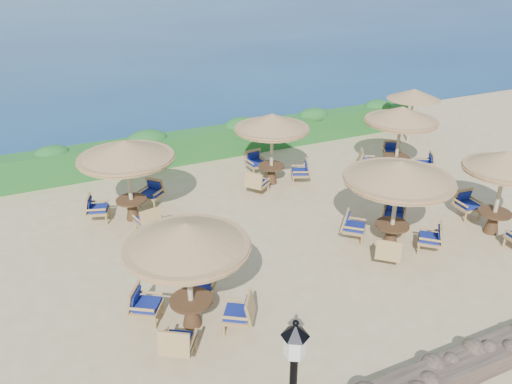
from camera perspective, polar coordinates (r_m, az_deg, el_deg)
name	(u,v)px	position (r m, az deg, el deg)	size (l,w,h in m)	color
ground	(321,230)	(15.50, 7.41, -4.36)	(120.00, 120.00, 0.00)	tan
sea	(66,12)	(81.92, -20.84, 18.70)	(160.00, 160.00, 0.00)	navy
hedge	(231,140)	(21.09, -2.87, 5.94)	(18.00, 0.90, 1.20)	#1A511F
stone_wall	(482,359)	(11.67, 24.41, -16.99)	(15.00, 0.65, 0.44)	brown
extra_parasol	(414,94)	(23.07, 17.62, 10.60)	(2.30, 2.30, 2.41)	tan
cafe_set_0	(188,258)	(10.86, -7.79, -7.46)	(2.75, 2.75, 2.65)	tan
cafe_set_1	(397,187)	(14.27, 15.87, 0.59)	(3.07, 3.07, 2.65)	tan
cafe_set_2	(504,175)	(16.08, 26.45, 1.79)	(2.39, 2.84, 2.65)	tan
cafe_set_3	(127,163)	(15.68, -14.55, 3.26)	(2.95, 2.95, 2.65)	tan
cafe_set_4	(272,135)	(17.81, 1.82, 6.57)	(2.76, 2.77, 2.65)	tan
cafe_set_5	(400,129)	(19.43, 16.14, 6.95)	(2.76, 2.76, 2.65)	tan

